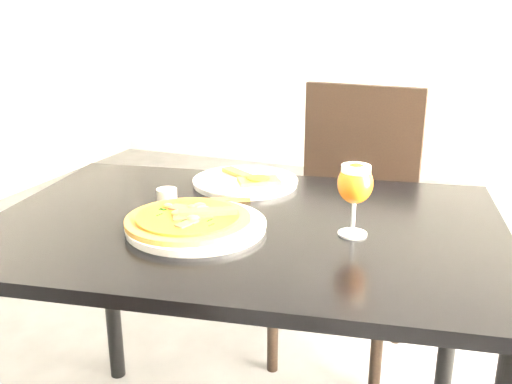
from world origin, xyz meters
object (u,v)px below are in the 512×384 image
at_px(dining_table, 245,256).
at_px(beer_glass, 355,184).
at_px(pizza, 189,219).
at_px(chair_far, 349,214).

relative_size(dining_table, beer_glass, 8.06).
xyz_separation_m(dining_table, pizza, (-0.10, -0.10, 0.12)).
xyz_separation_m(dining_table, chair_far, (0.10, 0.72, -0.13)).
xyz_separation_m(chair_far, pizza, (-0.19, -0.81, 0.24)).
distance_m(pizza, beer_glass, 0.38).
bearing_deg(pizza, dining_table, 45.41).
height_order(chair_far, pizza, chair_far).
xyz_separation_m(dining_table, beer_glass, (0.26, 0.01, 0.21)).
bearing_deg(chair_far, pizza, -100.55).
height_order(dining_table, pizza, pizza).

